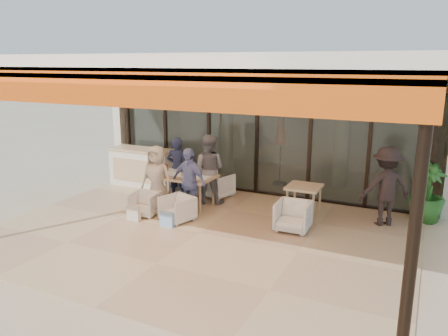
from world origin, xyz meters
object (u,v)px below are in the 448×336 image
(dining_table, at_px, (183,177))
(diner_navy, at_px, (178,168))
(side_table, at_px, (304,191))
(diner_cream, at_px, (157,178))
(side_chair, at_px, (293,215))
(standing_woman, at_px, (386,187))
(host_counter, at_px, (143,167))
(chair_far_left, at_px, (188,180))
(diner_periwinkle, at_px, (189,182))
(chair_near_left, at_px, (145,203))
(potted_palm, at_px, (427,191))
(chair_near_right, at_px, (177,208))
(chair_far_right, at_px, (218,184))
(diner_grey, at_px, (208,169))

(dining_table, xyz_separation_m, diner_navy, (-0.41, 0.44, 0.08))
(diner_navy, distance_m, side_table, 3.20)
(diner_cream, xyz_separation_m, side_chair, (3.20, 0.06, -0.40))
(diner_cream, distance_m, standing_woman, 4.93)
(host_counter, distance_m, side_chair, 4.81)
(chair_far_left, xyz_separation_m, diner_cream, (0.00, -1.40, 0.40))
(host_counter, height_order, diner_periwinkle, diner_periwinkle)
(chair_near_left, height_order, side_table, side_table)
(chair_far_left, relative_size, side_chair, 1.01)
(diner_periwinkle, bearing_deg, host_counter, 157.94)
(chair_near_left, relative_size, side_table, 0.78)
(chair_far_left, height_order, side_chair, chair_far_left)
(potted_palm, bearing_deg, chair_far_left, -175.64)
(host_counter, relative_size, potted_palm, 1.42)
(chair_near_left, xyz_separation_m, chair_near_right, (0.84, 0.00, 0.02))
(diner_navy, height_order, diner_cream, diner_navy)
(diner_periwinkle, bearing_deg, chair_far_right, 99.81)
(chair_near_left, xyz_separation_m, side_chair, (3.20, 0.56, 0.05))
(diner_cream, bearing_deg, chair_near_right, -36.23)
(diner_periwinkle, xyz_separation_m, side_table, (2.36, 0.81, -0.12))
(chair_near_left, height_order, potted_palm, potted_palm)
(standing_woman, bearing_deg, diner_navy, -28.81)
(chair_near_left, bearing_deg, side_table, 15.39)
(host_counter, relative_size, chair_far_left, 2.72)
(side_table, xyz_separation_m, potted_palm, (2.36, 1.02, 0.01))
(diner_navy, height_order, side_table, diner_navy)
(diner_navy, bearing_deg, chair_far_left, -101.51)
(diner_cream, bearing_deg, side_chair, -4.47)
(side_chair, bearing_deg, host_counter, 161.56)
(host_counter, bearing_deg, diner_cream, -44.76)
(chair_far_right, distance_m, diner_navy, 1.07)
(host_counter, height_order, side_table, host_counter)
(diner_grey, height_order, potted_palm, diner_grey)
(host_counter, relative_size, diner_cream, 1.25)
(diner_periwinkle, xyz_separation_m, standing_woman, (3.94, 1.17, 0.07))
(chair_near_right, bearing_deg, dining_table, 133.32)
(diner_cream, relative_size, potted_palm, 1.14)
(side_table, bearing_deg, chair_near_left, -157.78)
(chair_near_right, relative_size, diner_navy, 0.40)
(diner_navy, bearing_deg, chair_near_right, 109.46)
(diner_navy, relative_size, diner_grey, 0.92)
(dining_table, relative_size, chair_far_right, 2.22)
(chair_near_right, height_order, standing_woman, standing_woman)
(host_counter, height_order, diner_cream, diner_cream)
(chair_near_right, relative_size, side_table, 0.83)
(chair_far_left, xyz_separation_m, potted_palm, (5.56, 0.42, 0.31))
(host_counter, relative_size, side_chair, 2.74)
(chair_far_right, height_order, diner_cream, diner_cream)
(host_counter, distance_m, diner_navy, 1.52)
(diner_cream, relative_size, side_table, 1.99)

